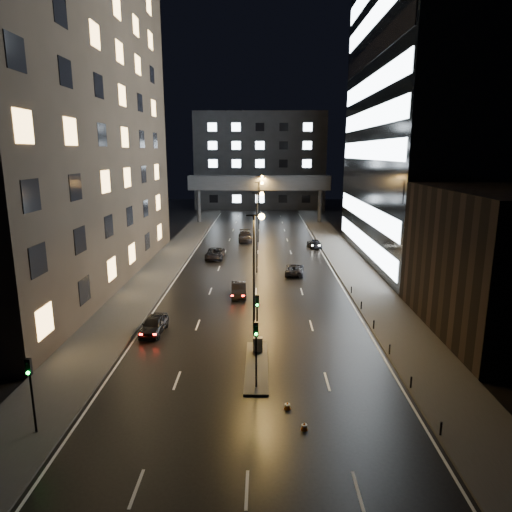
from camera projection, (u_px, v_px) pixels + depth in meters
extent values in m
plane|color=black|center=(258.00, 252.00, 69.31)|extent=(160.00, 160.00, 0.00)
cube|color=#383533|center=(169.00, 259.00, 64.59)|extent=(5.00, 110.00, 0.15)
cube|color=#383533|center=(346.00, 260.00, 64.25)|extent=(5.00, 110.00, 0.15)
cube|color=#2D2319|center=(50.00, 104.00, 49.56)|extent=(15.00, 48.00, 40.00)
cube|color=black|center=(497.00, 262.00, 37.48)|extent=(10.00, 18.00, 12.00)
cube|color=black|center=(447.00, 93.00, 60.06)|extent=(20.00, 36.00, 45.00)
cube|color=#333335|center=(260.00, 161.00, 123.06)|extent=(34.00, 14.00, 25.00)
cube|color=#333335|center=(259.00, 183.00, 96.66)|extent=(30.00, 3.00, 3.00)
cylinder|color=#333335|center=(199.00, 206.00, 97.95)|extent=(0.80, 0.80, 7.00)
cylinder|color=#333335|center=(320.00, 206.00, 97.60)|extent=(0.80, 0.80, 7.00)
cube|color=#383533|center=(257.00, 366.00, 32.24)|extent=(1.60, 8.00, 0.15)
cylinder|color=black|center=(257.00, 329.00, 34.28)|extent=(0.12, 0.12, 3.50)
cube|color=black|center=(257.00, 301.00, 33.79)|extent=(0.28, 0.22, 0.90)
sphere|color=#0CFF33|center=(257.00, 305.00, 33.71)|extent=(0.18, 0.18, 0.18)
cylinder|color=black|center=(256.00, 361.00, 28.91)|extent=(0.12, 0.12, 3.50)
cube|color=black|center=(256.00, 329.00, 28.42)|extent=(0.28, 0.22, 0.90)
sphere|color=#0CFF33|center=(256.00, 334.00, 28.35)|extent=(0.18, 0.18, 0.18)
cylinder|color=black|center=(33.00, 405.00, 24.23)|extent=(0.12, 0.12, 3.50)
cube|color=black|center=(29.00, 367.00, 23.74)|extent=(0.28, 0.22, 0.90)
sphere|color=#0CFF33|center=(28.00, 373.00, 23.67)|extent=(0.18, 0.18, 0.18)
cylinder|color=black|center=(441.00, 430.00, 24.23)|extent=(0.12, 0.12, 0.90)
cylinder|color=black|center=(411.00, 383.00, 29.10)|extent=(0.12, 0.12, 0.90)
cylinder|color=black|center=(390.00, 350.00, 33.98)|extent=(0.12, 0.12, 0.90)
cylinder|color=black|center=(374.00, 325.00, 38.85)|extent=(0.12, 0.12, 0.90)
cylinder|color=black|center=(361.00, 306.00, 43.73)|extent=(0.12, 0.12, 0.90)
cylinder|color=black|center=(351.00, 291.00, 48.60)|extent=(0.12, 0.12, 0.90)
cylinder|color=black|center=(254.00, 277.00, 37.00)|extent=(0.18, 0.18, 10.00)
cylinder|color=black|center=(254.00, 215.00, 35.89)|extent=(1.20, 0.12, 0.12)
sphere|color=#FF9E38|center=(261.00, 217.00, 35.90)|extent=(0.50, 0.50, 0.50)
cylinder|color=black|center=(257.00, 234.00, 56.50)|extent=(0.18, 0.18, 10.00)
cylinder|color=black|center=(257.00, 193.00, 55.38)|extent=(1.20, 0.12, 0.12)
sphere|color=#FF9E38|center=(262.00, 194.00, 55.40)|extent=(0.50, 0.50, 0.50)
cylinder|color=black|center=(258.00, 213.00, 75.99)|extent=(0.18, 0.18, 10.00)
cylinder|color=black|center=(258.00, 182.00, 74.88)|extent=(1.20, 0.12, 0.12)
sphere|color=#FF9E38|center=(262.00, 183.00, 74.89)|extent=(0.50, 0.50, 0.50)
cylinder|color=black|center=(259.00, 200.00, 95.49)|extent=(0.18, 0.18, 10.00)
cylinder|color=black|center=(259.00, 176.00, 94.37)|extent=(1.20, 0.12, 0.12)
sphere|color=#FF9E38|center=(262.00, 177.00, 94.39)|extent=(0.50, 0.50, 0.50)
imported|color=black|center=(154.00, 325.00, 38.26)|extent=(1.99, 4.39, 1.46)
imported|color=black|center=(239.00, 290.00, 48.02)|extent=(1.77, 4.42, 1.43)
imported|color=black|center=(215.00, 254.00, 64.90)|extent=(2.55, 5.37, 1.48)
imported|color=black|center=(245.00, 236.00, 77.71)|extent=(2.63, 5.82, 1.65)
imported|color=black|center=(295.00, 269.00, 56.59)|extent=(2.69, 4.94, 1.31)
imported|color=black|center=(314.00, 243.00, 72.75)|extent=(2.17, 4.55, 1.28)
cube|color=#4F4F52|center=(258.00, 344.00, 34.39)|extent=(0.72, 0.47, 1.11)
cone|color=orange|center=(287.00, 405.00, 26.99)|extent=(0.50, 0.50, 0.45)
cone|color=orange|center=(304.00, 426.00, 24.95)|extent=(0.47, 0.47, 0.45)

